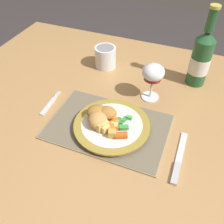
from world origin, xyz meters
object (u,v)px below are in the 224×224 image
object	(u,v)px
dining_table	(114,129)
bottle	(201,58)
fork	(49,105)
table_knife	(178,161)
wine_glass	(153,74)
dinner_plate	(112,126)
drinking_cup	(105,57)

from	to	relation	value
dining_table	bottle	world-z (taller)	bottle
fork	table_knife	size ratio (longest dim) A/B	0.69
fork	wine_glass	bearing A→B (deg)	28.44
wine_glass	bottle	distance (m)	0.20
table_knife	wine_glass	distance (m)	0.30
dinner_plate	table_knife	size ratio (longest dim) A/B	1.25
fork	bottle	xyz separation A→B (m)	(0.44, 0.32, 0.10)
wine_glass	bottle	size ratio (longest dim) A/B	0.47
dining_table	dinner_plate	distance (m)	0.13
fork	table_knife	world-z (taller)	table_knife
bottle	wine_glass	bearing A→B (deg)	-131.93
wine_glass	drinking_cup	size ratio (longest dim) A/B	1.59
dining_table	fork	distance (m)	0.24
table_knife	bottle	xyz separation A→B (m)	(-0.01, 0.39, 0.10)
dinner_plate	drinking_cup	xyz separation A→B (m)	(-0.16, 0.32, 0.03)
dining_table	dinner_plate	xyz separation A→B (m)	(0.02, -0.08, 0.10)
drinking_cup	table_knife	bearing A→B (deg)	-44.81
drinking_cup	bottle	bearing A→B (deg)	3.52
dining_table	wine_glass	world-z (taller)	wine_glass
bottle	drinking_cup	distance (m)	0.36
table_knife	bottle	bearing A→B (deg)	91.72
fork	bottle	world-z (taller)	bottle
dining_table	bottle	distance (m)	0.40
wine_glass	bottle	world-z (taller)	bottle
dinner_plate	table_knife	world-z (taller)	dinner_plate
fork	wine_glass	distance (m)	0.37
dinner_plate	fork	world-z (taller)	dinner_plate
wine_glass	drinking_cup	xyz separation A→B (m)	(-0.22, 0.13, -0.06)
dinner_plate	drinking_cup	world-z (taller)	drinking_cup
dining_table	table_knife	bearing A→B (deg)	-27.13
fork	table_knife	bearing A→B (deg)	-9.02
table_knife	wine_glass	size ratio (longest dim) A/B	1.39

